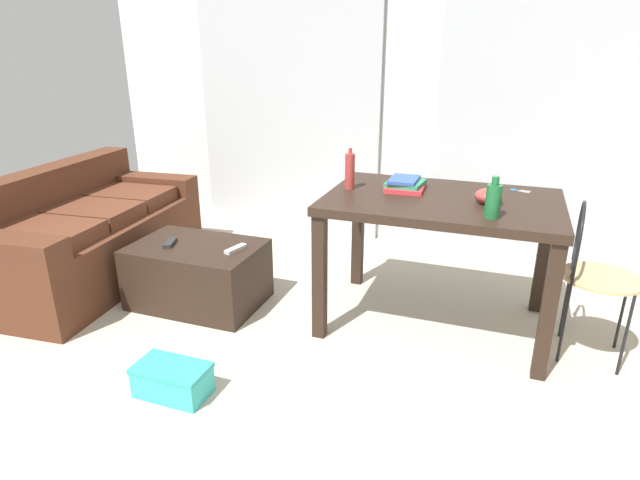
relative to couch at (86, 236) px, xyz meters
name	(u,v)px	position (x,y,z in m)	size (l,w,h in m)	color
ground_plane	(330,355)	(1.98, -0.39, -0.31)	(7.41, 7.41, 0.00)	#B2A893
wall_back	(411,94)	(1.98, 1.55, 0.91)	(5.37, 0.10, 2.45)	silver
curtains	(408,116)	(1.98, 1.47, 0.75)	(3.67, 0.03, 2.11)	#B2B7BC
couch	(86,236)	(0.00, 0.00, 0.00)	(0.97, 1.77, 0.78)	#4C2819
coffee_table	(198,274)	(0.97, -0.09, -0.11)	(0.81, 0.55, 0.40)	black
craft_table	(441,216)	(2.45, 0.17, 0.37)	(1.28, 0.87, 0.79)	black
wire_chair	(590,263)	(3.23, 0.10, 0.22)	(0.40, 0.41, 0.85)	tan
bottle_near	(493,200)	(2.72, -0.11, 0.56)	(0.08, 0.08, 0.21)	#195B2D
bottle_far	(350,171)	(1.90, 0.18, 0.58)	(0.06, 0.06, 0.24)	#99332D
bowl	(489,196)	(2.69, 0.14, 0.52)	(0.15, 0.15, 0.08)	#9E3833
book_stack	(405,184)	(2.21, 0.27, 0.51)	(0.23, 0.26, 0.07)	red
scissors	(518,190)	(2.84, 0.47, 0.48)	(0.11, 0.07, 0.00)	#9EA0A5
tv_remote_primary	(236,249)	(1.26, -0.08, 0.10)	(0.04, 0.16, 0.02)	#B7B7B2
tv_remote_secondary	(170,243)	(0.82, -0.13, 0.10)	(0.05, 0.15, 0.02)	#232326
shoebox	(173,380)	(1.38, -0.97, -0.23)	(0.35, 0.20, 0.16)	#33B2AD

